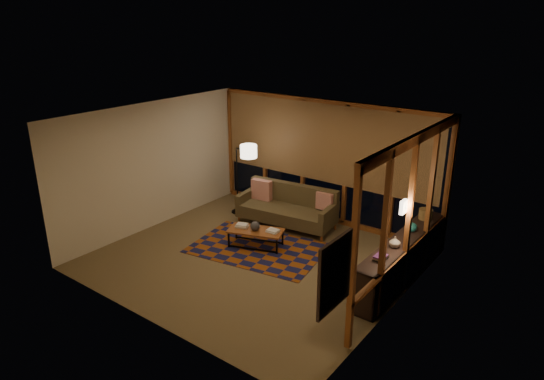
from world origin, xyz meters
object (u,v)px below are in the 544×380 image
Objects in this scene: sofa at (286,207)px; floor_lamp at (237,178)px; bookshelf at (403,258)px; coffee_table at (256,238)px.

floor_lamp is (-1.36, -0.04, 0.42)m from sofa.
floor_lamp reaches higher than bookshelf.
bookshelf is at bearing -8.12° from coffee_table.
floor_lamp is at bearing 121.87° from coffee_table.
coffee_table is at bearing -168.37° from bookshelf.
coffee_table is 1.98m from floor_lamp.
bookshelf is (2.90, -0.62, -0.05)m from sofa.
sofa is at bearing 7.77° from floor_lamp.
bookshelf is (4.27, -0.58, -0.47)m from floor_lamp.
coffee_table is at bearing -92.33° from sofa.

